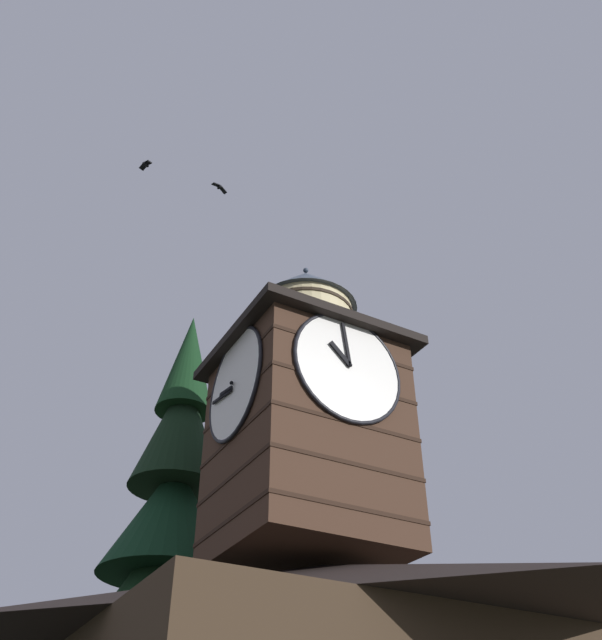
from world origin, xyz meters
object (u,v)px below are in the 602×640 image
object	(u,v)px
pine_tree_behind	(163,594)
moon	(148,611)
clock_tower	(306,417)
flying_bird_low	(146,165)
flying_bird_high	(219,187)

from	to	relation	value
pine_tree_behind	moon	world-z (taller)	moon
clock_tower	flying_bird_low	xyz separation A→B (m)	(4.99, -1.47, 8.42)
moon	flying_bird_low	xyz separation A→B (m)	(15.15, 42.76, 2.99)
moon	pine_tree_behind	bearing A→B (deg)	73.22
clock_tower	pine_tree_behind	xyz separation A→B (m)	(1.50, -5.58, -3.39)
moon	flying_bird_high	size ratio (longest dim) A/B	2.68
pine_tree_behind	moon	size ratio (longest dim) A/B	9.08
clock_tower	flying_bird_low	size ratio (longest dim) A/B	17.20
clock_tower	pine_tree_behind	world-z (taller)	pine_tree_behind
pine_tree_behind	moon	distance (m)	41.33
flying_bird_high	flying_bird_low	xyz separation A→B (m)	(2.98, 1.26, -1.64)
clock_tower	moon	world-z (taller)	moon
flying_bird_high	flying_bird_low	world-z (taller)	flying_bird_high
moon	flying_bird_high	world-z (taller)	flying_bird_high
flying_bird_high	clock_tower	bearing A→B (deg)	126.43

